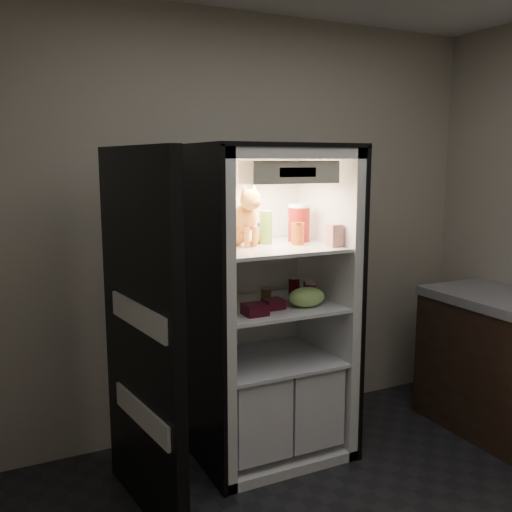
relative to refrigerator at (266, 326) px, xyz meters
The scene contains 16 objects.
room_shell 1.61m from the refrigerator, 90.00° to the right, with size 3.60×3.60×3.60m.
refrigerator is the anchor object (origin of this frame).
fridge_door 0.90m from the refrigerator, 160.24° to the right, with size 0.17×0.87×1.85m.
tabby_cat 0.65m from the refrigerator, 165.61° to the left, with size 0.33×0.36×0.36m.
parmesan_shaker 0.60m from the refrigerator, 68.22° to the left, with size 0.08×0.08×0.20m.
mayo_tub 0.56m from the refrigerator, 74.22° to the left, with size 0.09×0.09×0.12m.
salsa_jar 0.59m from the refrigerator, 28.53° to the right, with size 0.08×0.08×0.13m.
pepper_jar 0.66m from the refrigerator, ahead, with size 0.13×0.13×0.23m.
cream_carton 0.69m from the refrigerator, 37.81° to the right, with size 0.07×0.07×0.13m, color silver.
soda_can_a 0.30m from the refrigerator, ahead, with size 0.07×0.07×0.13m.
soda_can_b 0.33m from the refrigerator, 20.36° to the right, with size 0.07×0.07×0.12m.
soda_can_c 0.34m from the refrigerator, 33.14° to the right, with size 0.07×0.07×0.12m.
condiment_jar 0.19m from the refrigerator, 62.27° to the left, with size 0.06×0.06×0.08m.
grape_bag 0.33m from the refrigerator, 50.92° to the right, with size 0.23×0.17×0.11m, color #8CBB57.
berry_box_left 0.35m from the refrigerator, 129.05° to the right, with size 0.12×0.12×0.06m, color #510D1D.
berry_box_right 0.24m from the refrigerator, 101.14° to the right, with size 0.11×0.11×0.06m, color #510D1D.
Camera 1 is at (-1.53, -1.58, 1.78)m, focal length 40.00 mm.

